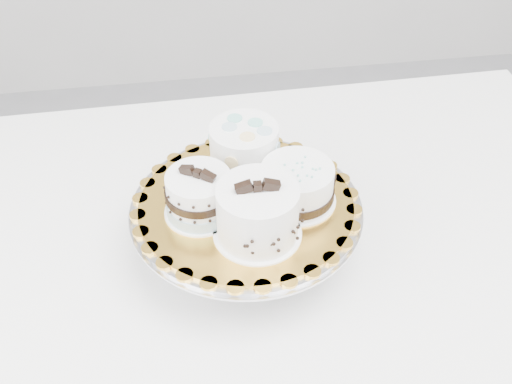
{
  "coord_description": "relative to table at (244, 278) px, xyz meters",
  "views": [
    {
      "loc": [
        -0.03,
        -0.66,
        1.48
      ],
      "look_at": [
        0.07,
        0.02,
        0.86
      ],
      "focal_mm": 45.0,
      "sensor_mm": 36.0,
      "label": 1
    }
  ],
  "objects": [
    {
      "name": "table",
      "position": [
        0.0,
        0.0,
        0.0
      ],
      "size": [
        1.32,
        0.89,
        0.75
      ],
      "rotation": [
        0.0,
        0.0,
        0.02
      ],
      "color": "white",
      "rests_on": "floor"
    },
    {
      "name": "cake_stand",
      "position": [
        0.01,
        -0.0,
        0.13
      ],
      "size": [
        0.34,
        0.34,
        0.09
      ],
      "color": "gray",
      "rests_on": "table"
    },
    {
      "name": "cake_board",
      "position": [
        0.01,
        -0.0,
        0.16
      ],
      "size": [
        0.41,
        0.41,
        0.0
      ],
      "primitive_type": "cylinder",
      "rotation": [
        0.0,
        0.0,
        0.42
      ],
      "color": "orange",
      "rests_on": "cake_stand"
    },
    {
      "name": "cake_swirl",
      "position": [
        0.01,
        -0.07,
        0.2
      ],
      "size": [
        0.12,
        0.12,
        0.1
      ],
      "rotation": [
        0.0,
        0.0,
        -0.01
      ],
      "color": "white",
      "rests_on": "cake_board"
    },
    {
      "name": "cake_banded",
      "position": [
        -0.06,
        -0.01,
        0.2
      ],
      "size": [
        0.13,
        0.13,
        0.08
      ],
      "rotation": [
        0.0,
        0.0,
        -0.57
      ],
      "color": "white",
      "rests_on": "cake_board"
    },
    {
      "name": "cake_dots",
      "position": [
        0.01,
        0.08,
        0.2
      ],
      "size": [
        0.13,
        0.13,
        0.08
      ],
      "rotation": [
        0.0,
        0.0,
        -0.12
      ],
      "color": "white",
      "rests_on": "cake_board"
    },
    {
      "name": "cake_ribbon",
      "position": [
        0.08,
        -0.0,
        0.19
      ],
      "size": [
        0.13,
        0.13,
        0.06
      ],
      "rotation": [
        0.0,
        0.0,
        -0.35
      ],
      "color": "white",
      "rests_on": "cake_board"
    }
  ]
}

